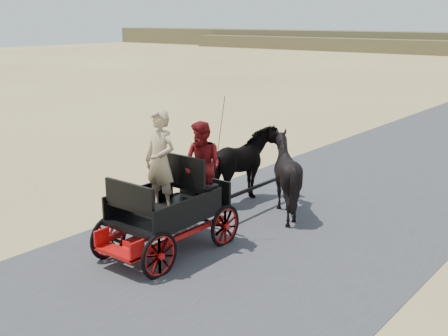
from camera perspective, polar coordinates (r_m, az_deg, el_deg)
The scene contains 8 objects.
ground at distance 10.50m, azimuth 3.38°, elevation -7.70°, with size 140.00×140.00×0.00m, color tan.
road at distance 10.49m, azimuth 3.38°, elevation -7.67°, with size 6.00×140.00×0.01m, color #38383A.
ridge_near at distance 74.98m, azimuth 10.33°, elevation 12.29°, with size 40.00×4.00×1.60m, color brown.
carriage at distance 10.11m, azimuth -5.68°, elevation -6.45°, with size 1.30×2.40×0.72m, color black, non-canonical shape.
horse_left at distance 12.48m, azimuth 2.01°, elevation 0.15°, with size 0.91×2.01×1.70m, color black.
horse_right at distance 11.89m, azimuth 6.28°, elevation -0.69°, with size 1.37×1.54×1.70m, color black.
driver_man at distance 9.90m, azimuth -6.50°, elevation 0.71°, with size 0.66×0.43×1.80m, color tan.
passenger_woman at distance 9.99m, azimuth -2.22°, elevation 0.27°, with size 0.77×0.60×1.58m, color #660C0F.
Camera 1 is at (5.52, -7.96, 4.05)m, focal length 45.00 mm.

